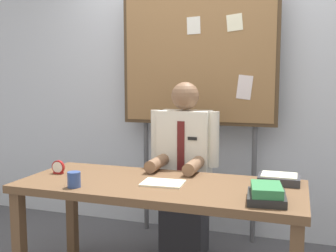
% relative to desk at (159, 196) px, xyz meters
% --- Properties ---
extents(back_wall, '(6.40, 0.08, 2.70)m').
position_rel_desk_xyz_m(back_wall, '(0.00, 1.19, 0.69)').
color(back_wall, silver).
rests_on(back_wall, ground_plane).
extents(desk, '(1.83, 0.75, 0.74)m').
position_rel_desk_xyz_m(desk, '(0.00, 0.00, 0.00)').
color(desk, brown).
rests_on(desk, ground_plane).
extents(person, '(0.55, 0.56, 1.39)m').
position_rel_desk_xyz_m(person, '(0.00, 0.59, -0.01)').
color(person, '#2D2D33').
rests_on(person, ground_plane).
extents(bulletin_board, '(1.36, 0.09, 2.19)m').
position_rel_desk_xyz_m(bulletin_board, '(0.00, 0.99, 0.92)').
color(bulletin_board, '#4C3823').
rests_on(bulletin_board, ground_plane).
extents(book_stack, '(0.23, 0.28, 0.09)m').
position_rel_desk_xyz_m(book_stack, '(0.69, -0.19, 0.13)').
color(book_stack, '#262626').
rests_on(book_stack, desk).
extents(open_notebook, '(0.27, 0.21, 0.01)m').
position_rel_desk_xyz_m(open_notebook, '(0.03, -0.02, 0.09)').
color(open_notebook, '#F4EFCC').
rests_on(open_notebook, desk).
extents(desk_clock, '(0.09, 0.04, 0.09)m').
position_rel_desk_xyz_m(desk_clock, '(-0.76, 0.01, 0.13)').
color(desk_clock, maroon).
rests_on(desk_clock, desk).
extents(coffee_mug, '(0.08, 0.08, 0.10)m').
position_rel_desk_xyz_m(coffee_mug, '(-0.47, -0.26, 0.13)').
color(coffee_mug, '#334C8C').
rests_on(coffee_mug, desk).
extents(paper_tray, '(0.26, 0.20, 0.06)m').
position_rel_desk_xyz_m(paper_tray, '(0.74, 0.24, 0.11)').
color(paper_tray, '#333338').
rests_on(paper_tray, desk).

